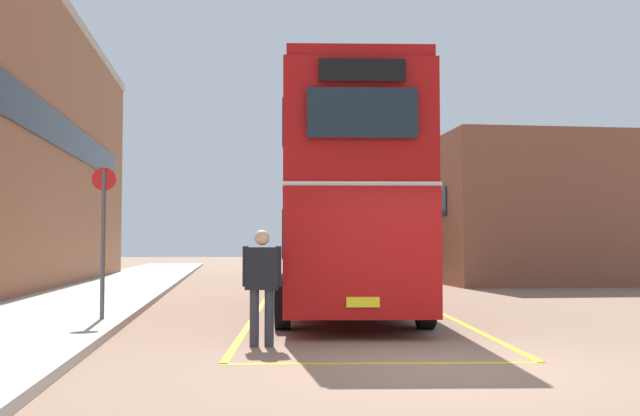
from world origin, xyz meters
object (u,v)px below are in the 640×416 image
(double_decker_bus, at_px, (344,200))
(pedestrian_boarding, at_px, (262,279))
(single_deck_bus, at_px, (360,242))
(bus_stop_sign, at_px, (103,228))

(double_decker_bus, relative_size, pedestrian_boarding, 5.73)
(pedestrian_boarding, bearing_deg, single_deck_bus, 76.17)
(pedestrian_boarding, xyz_separation_m, bus_stop_sign, (-2.84, 3.07, 0.82))
(single_deck_bus, relative_size, pedestrian_boarding, 5.21)
(bus_stop_sign, bearing_deg, pedestrian_boarding, -47.30)
(single_deck_bus, distance_m, bus_stop_sign, 21.81)
(single_deck_bus, bearing_deg, pedestrian_boarding, -103.83)
(double_decker_bus, bearing_deg, bus_stop_sign, -157.42)
(single_deck_bus, xyz_separation_m, bus_stop_sign, (-8.53, -20.07, 0.20))
(bus_stop_sign, bearing_deg, single_deck_bus, 66.96)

